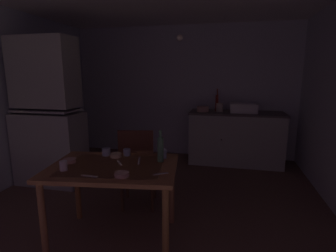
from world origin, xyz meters
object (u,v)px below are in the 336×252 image
object	(u,v)px
mixing_bowl_counter	(203,109)
sink_basin	(244,108)
hand_pump	(217,102)
glass_bottle	(160,149)
chair_far_side	(138,167)
dining_table	(114,175)
mug_dark	(163,154)
serving_bowl_wide	(116,155)
hutch_cabinet	(48,118)

from	to	relation	value
mixing_bowl_counter	sink_basin	bearing A→B (deg)	4.20
hand_pump	glass_bottle	distance (m)	2.39
sink_basin	chair_far_side	bearing A→B (deg)	-123.30
dining_table	chair_far_side	xyz separation A→B (m)	(0.01, 0.62, -0.14)
mixing_bowl_counter	glass_bottle	world-z (taller)	glass_bottle
hand_pump	mug_dark	bearing A→B (deg)	-100.34
serving_bowl_wide	dining_table	bearing A→B (deg)	-72.28
dining_table	glass_bottle	world-z (taller)	glass_bottle
glass_bottle	sink_basin	bearing A→B (deg)	69.47
sink_basin	dining_table	xyz separation A→B (m)	(-1.25, -2.50, -0.34)
hutch_cabinet	sink_basin	world-z (taller)	hutch_cabinet
mug_dark	dining_table	bearing A→B (deg)	-141.79
sink_basin	chair_far_side	size ratio (longest dim) A/B	0.47
hand_pump	chair_far_side	distance (m)	2.16
sink_basin	hand_pump	world-z (taller)	hand_pump
chair_far_side	serving_bowl_wide	world-z (taller)	chair_far_side
hutch_cabinet	sink_basin	bearing A→B (deg)	28.48
hutch_cabinet	dining_table	size ratio (longest dim) A/B	1.65
mug_dark	glass_bottle	xyz separation A→B (m)	(-0.00, -0.10, 0.08)
sink_basin	mixing_bowl_counter	distance (m)	0.68
hand_pump	sink_basin	bearing A→B (deg)	-5.73
mixing_bowl_counter	glass_bottle	bearing A→B (deg)	-94.61
dining_table	serving_bowl_wide	size ratio (longest dim) A/B	11.34
hutch_cabinet	mug_dark	size ratio (longest dim) A/B	22.82
sink_basin	hutch_cabinet	bearing A→B (deg)	-151.52
serving_bowl_wide	chair_far_side	bearing A→B (deg)	77.89
hutch_cabinet	mixing_bowl_counter	distance (m)	2.44
hand_pump	serving_bowl_wide	xyz separation A→B (m)	(-0.87, -2.32, -0.32)
hutch_cabinet	dining_table	world-z (taller)	hutch_cabinet
mixing_bowl_counter	serving_bowl_wide	bearing A→B (deg)	-106.08
chair_far_side	glass_bottle	xyz separation A→B (m)	(0.38, -0.42, 0.36)
hand_pump	dining_table	xyz separation A→B (m)	(-0.80, -2.55, -0.43)
mug_dark	hutch_cabinet	bearing A→B (deg)	157.67
sink_basin	dining_table	world-z (taller)	sink_basin
serving_bowl_wide	glass_bottle	size ratio (longest dim) A/B	0.36
hutch_cabinet	dining_table	bearing A→B (deg)	-36.33
sink_basin	glass_bottle	bearing A→B (deg)	-110.53
dining_table	chair_far_side	bearing A→B (deg)	89.06
mixing_bowl_counter	chair_far_side	bearing A→B (deg)	-106.90
mug_dark	mixing_bowl_counter	bearing A→B (deg)	85.22
chair_far_side	serving_bowl_wide	distance (m)	0.47
mixing_bowl_counter	serving_bowl_wide	size ratio (longest dim) A/B	1.89
dining_table	glass_bottle	xyz separation A→B (m)	(0.39, 0.20, 0.22)
mixing_bowl_counter	dining_table	distance (m)	2.54
chair_far_side	hutch_cabinet	bearing A→B (deg)	163.31
sink_basin	mixing_bowl_counter	xyz separation A→B (m)	(-0.68, -0.05, -0.03)
glass_bottle	mug_dark	bearing A→B (deg)	88.98
sink_basin	serving_bowl_wide	distance (m)	2.64
glass_bottle	chair_far_side	bearing A→B (deg)	132.04
hutch_cabinet	serving_bowl_wide	bearing A→B (deg)	-31.20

